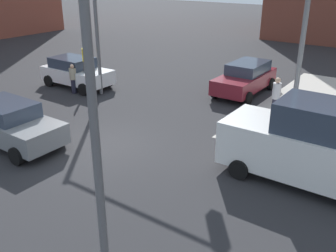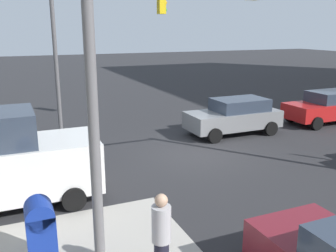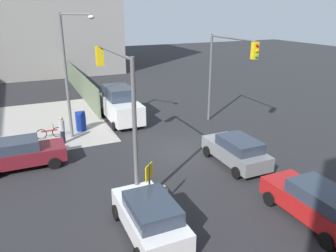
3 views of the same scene
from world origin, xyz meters
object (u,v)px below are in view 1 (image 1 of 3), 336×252
(bicycle_leaning_on_fence, at_px, (311,112))
(mailbox_blue, at_px, (312,122))
(coupe_maroon, at_px, (245,78))
(street_lamp_corner, at_px, (297,11))
(traffic_signal_nw_corner, at_px, (130,4))
(coupe_gray, at_px, (11,123))
(traffic_signal_se_corner, at_px, (20,50))
(pedestrian_crossing, at_px, (73,78))
(van_white_delivery, at_px, (316,146))
(pedestrian_waiting, at_px, (276,97))
(sedan_white, at_px, (76,72))

(bicycle_leaning_on_fence, bearing_deg, mailbox_blue, -74.72)
(coupe_maroon, xyz_separation_m, bicycle_leaning_on_fence, (3.97, -1.81, -0.50))
(street_lamp_corner, bearing_deg, traffic_signal_nw_corner, -171.51)
(street_lamp_corner, bearing_deg, coupe_gray, -136.41)
(traffic_signal_se_corner, height_order, bicycle_leaning_on_fence, traffic_signal_se_corner)
(traffic_signal_nw_corner, xyz_separation_m, pedestrian_crossing, (-3.54, -0.70, -3.86))
(traffic_signal_nw_corner, relative_size, coupe_maroon, 1.47)
(van_white_delivery, height_order, pedestrian_crossing, van_white_delivery)
(traffic_signal_se_corner, height_order, van_white_delivery, traffic_signal_se_corner)
(traffic_signal_nw_corner, distance_m, coupe_maroon, 7.07)
(traffic_signal_nw_corner, xyz_separation_m, pedestrian_waiting, (6.46, 2.00, -3.69))
(bicycle_leaning_on_fence, bearing_deg, sedan_white, -168.41)
(coupe_gray, bearing_deg, street_lamp_corner, 43.59)
(coupe_maroon, bearing_deg, traffic_signal_se_corner, -86.28)
(street_lamp_corner, relative_size, mailbox_blue, 5.59)
(traffic_signal_nw_corner, distance_m, sedan_white, 5.75)
(traffic_signal_se_corner, distance_m, van_white_delivery, 8.50)
(traffic_signal_nw_corner, height_order, pedestrian_crossing, traffic_signal_nw_corner)
(coupe_maroon, relative_size, pedestrian_waiting, 2.43)
(mailbox_blue, height_order, pedestrian_crossing, pedestrian_crossing)
(sedan_white, height_order, pedestrian_waiting, pedestrian_waiting)
(coupe_gray, bearing_deg, traffic_signal_nw_corner, 84.52)
(traffic_signal_nw_corner, distance_m, traffic_signal_se_corner, 10.18)
(coupe_maroon, xyz_separation_m, coupe_gray, (-4.50, -10.84, -0.00))
(coupe_maroon, bearing_deg, mailbox_blue, -41.29)
(traffic_signal_nw_corner, bearing_deg, van_white_delivery, -16.03)
(van_white_delivery, distance_m, pedestrian_waiting, 5.55)
(street_lamp_corner, relative_size, bicycle_leaning_on_fence, 4.57)
(van_white_delivery, xyz_separation_m, bicycle_leaning_on_fence, (-1.54, 5.40, -0.93))
(coupe_maroon, bearing_deg, pedestrian_crossing, -144.97)
(street_lamp_corner, height_order, sedan_white, street_lamp_corner)
(mailbox_blue, height_order, bicycle_leaning_on_fence, mailbox_blue)
(coupe_maroon, relative_size, sedan_white, 1.08)
(traffic_signal_nw_corner, bearing_deg, pedestrian_waiting, 17.21)
(coupe_gray, distance_m, pedestrian_crossing, 6.35)
(coupe_maroon, height_order, van_white_delivery, van_white_delivery)
(street_lamp_corner, relative_size, van_white_delivery, 1.48)
(mailbox_blue, distance_m, van_white_delivery, 3.37)
(pedestrian_crossing, bearing_deg, traffic_signal_se_corner, 86.66)
(pedestrian_waiting, bearing_deg, sedan_white, 23.05)
(traffic_signal_nw_corner, distance_m, coupe_gray, 7.41)
(pedestrian_crossing, bearing_deg, mailbox_blue, 137.34)
(street_lamp_corner, xyz_separation_m, mailbox_blue, (1.29, -0.57, -3.94))
(sedan_white, bearing_deg, pedestrian_waiting, 9.49)
(traffic_signal_se_corner, xyz_separation_m, pedestrian_waiting, (1.69, 11.00, -3.66))
(van_white_delivery, xyz_separation_m, pedestrian_crossing, (-12.94, 2.00, -0.48))
(street_lamp_corner, bearing_deg, pedestrian_crossing, -170.61)
(sedan_white, height_order, van_white_delivery, van_white_delivery)
(van_white_delivery, relative_size, pedestrian_waiting, 2.95)
(van_white_delivery, bearing_deg, pedestrian_waiting, 122.02)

